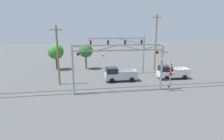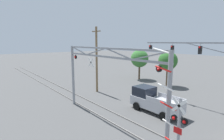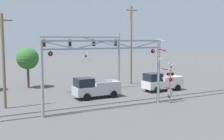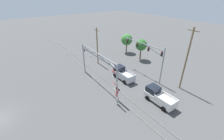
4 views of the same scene
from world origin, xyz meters
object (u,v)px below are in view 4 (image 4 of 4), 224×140
Objects in this scene: crossing_signal_mast at (117,93)px; utility_pole_right at (186,59)px; crossing_gantry at (98,64)px; background_tree_beyond_span at (127,40)px; pickup_truck_following at (158,96)px; utility_pole_left at (97,46)px; background_tree_far_left_verge at (141,45)px; pickup_truck_lead at (123,74)px; traffic_signal_span at (151,55)px.

utility_pole_right is (2.95, 12.06, 3.50)m from crossing_signal_mast.
crossing_signal_mast reaches higher than crossing_gantry.
utility_pole_right is at bearing -10.76° from background_tree_beyond_span.
crossing_signal_mast is 6.62m from pickup_truck_following.
crossing_signal_mast is 0.74× the size of utility_pole_left.
background_tree_far_left_verge is (-13.68, 3.39, -1.78)m from utility_pole_right.
background_tree_far_left_verge is (-5.02, 9.83, 2.79)m from pickup_truck_lead.
pickup_truck_following is 0.58× the size of utility_pole_left.
background_tree_far_left_verge is (-7.89, 5.31, -1.18)m from traffic_signal_span.
crossing_gantry is at bearing -112.13° from traffic_signal_span.
background_tree_far_left_verge is (6.01, -0.35, 0.12)m from background_tree_beyond_span.
pickup_truck_lead is 11.39m from background_tree_far_left_verge.
traffic_signal_span is 0.95× the size of utility_pole_right.
traffic_signal_span is 8.57m from pickup_truck_following.
utility_pole_right is at bearing 49.86° from crossing_gantry.
crossing_gantry is 1.14× the size of traffic_signal_span.
utility_pole_left reaches higher than crossing_signal_mast.
pickup_truck_following is at bearing 0.16° from pickup_truck_lead.
background_tree_far_left_verge reaches higher than pickup_truck_lead.
background_tree_far_left_verge is at bearing 124.76° from crossing_signal_mast.
crossing_signal_mast is at bearing -44.60° from pickup_truck_lead.
utility_pole_right is at bearing -13.94° from background_tree_far_left_verge.
crossing_gantry is 1.85× the size of crossing_signal_mast.
pickup_truck_lead is at bearing 2.38° from utility_pole_left.
crossing_signal_mast reaches higher than pickup_truck_lead.
crossing_signal_mast reaches higher than pickup_truck_following.
background_tree_beyond_span is 6.03m from background_tree_far_left_verge.
crossing_gantry reaches higher than background_tree_beyond_span.
utility_pole_left is (-8.14, 4.64, 0.26)m from crossing_gantry.
utility_pole_left is at bearing 160.56° from crossing_signal_mast.
background_tree_beyond_span is at bearing 100.14° from utility_pole_left.
utility_pole_right reaches higher than utility_pole_left.
utility_pole_right reaches higher than crossing_signal_mast.
traffic_signal_span is 6.12m from utility_pole_right.
pickup_truck_following is (8.99, 0.03, -0.00)m from pickup_truck_lead.
traffic_signal_span is (3.88, 9.55, 0.83)m from crossing_gantry.
crossing_gantry reaches higher than pickup_truck_following.
pickup_truck_lead is (1.01, 5.02, -3.15)m from crossing_gantry.
pickup_truck_following is at bearing 1.28° from utility_pole_left.
utility_pole_left reaches higher than background_tree_far_left_verge.
pickup_truck_following is at bearing -34.98° from background_tree_far_left_verge.
utility_pole_left reaches higher than background_tree_beyond_span.
background_tree_beyond_span is (-1.89, 10.56, -0.73)m from utility_pole_left.
background_tree_far_left_verge is at bearing 166.06° from utility_pole_right.
crossing_signal_mast is 0.62× the size of traffic_signal_span.
background_tree_beyond_span is at bearing 137.32° from pickup_truck_lead.
traffic_signal_span is at bearing 67.87° from crossing_gantry.
background_tree_beyond_span reaches higher than pickup_truck_lead.
background_tree_far_left_verge is (-14.01, 9.81, 2.79)m from pickup_truck_following.
pickup_truck_following is 0.94× the size of background_tree_beyond_span.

